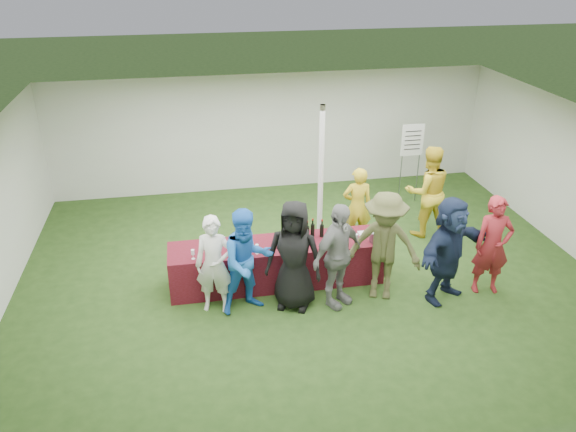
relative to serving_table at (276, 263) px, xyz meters
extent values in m
plane|color=#284719|center=(0.59, 0.21, -0.38)|extent=(60.00, 60.00, 0.00)
plane|color=white|center=(0.59, 4.21, 0.97)|extent=(10.00, 0.00, 10.00)
plane|color=white|center=(0.59, -3.79, 0.97)|extent=(10.00, 0.00, 10.00)
plane|color=white|center=(5.59, 0.21, 0.97)|extent=(0.00, 8.00, 8.00)
plane|color=white|center=(0.59, 0.21, 2.33)|extent=(10.00, 10.00, 0.00)
cylinder|color=silver|center=(1.09, 1.41, 0.98)|extent=(0.10, 0.10, 2.70)
cube|color=maroon|center=(0.00, 0.00, 0.00)|extent=(3.60, 0.80, 0.75)
cylinder|color=black|center=(0.26, 0.13, 0.48)|extent=(0.07, 0.07, 0.22)
cylinder|color=black|center=(0.26, 0.13, 0.64)|extent=(0.03, 0.03, 0.08)
cylinder|color=maroon|center=(0.26, 0.13, 0.69)|extent=(0.03, 0.03, 0.02)
cylinder|color=black|center=(0.42, 0.14, 0.48)|extent=(0.07, 0.07, 0.22)
cylinder|color=black|center=(0.42, 0.14, 0.64)|extent=(0.03, 0.03, 0.08)
cylinder|color=maroon|center=(0.42, 0.14, 0.69)|extent=(0.03, 0.03, 0.02)
cylinder|color=black|center=(0.55, 0.10, 0.48)|extent=(0.07, 0.07, 0.22)
cylinder|color=black|center=(0.55, 0.10, 0.64)|extent=(0.03, 0.03, 0.08)
cylinder|color=maroon|center=(0.55, 0.10, 0.69)|extent=(0.03, 0.03, 0.02)
cylinder|color=black|center=(0.66, 0.17, 0.48)|extent=(0.07, 0.07, 0.22)
cylinder|color=black|center=(0.66, 0.17, 0.64)|extent=(0.03, 0.03, 0.08)
cylinder|color=maroon|center=(0.66, 0.17, 0.69)|extent=(0.03, 0.03, 0.02)
cylinder|color=black|center=(0.81, 0.11, 0.48)|extent=(0.07, 0.07, 0.22)
cylinder|color=black|center=(0.81, 0.11, 0.64)|extent=(0.03, 0.03, 0.08)
cylinder|color=maroon|center=(0.81, 0.11, 0.69)|extent=(0.03, 0.03, 0.02)
cylinder|color=silver|center=(-1.38, -0.25, 0.38)|extent=(0.06, 0.06, 0.00)
cylinder|color=silver|center=(-1.38, -0.25, 0.42)|extent=(0.01, 0.01, 0.07)
cylinder|color=silver|center=(-1.38, -0.25, 0.50)|extent=(0.06, 0.06, 0.08)
cylinder|color=silver|center=(-1.11, -0.28, 0.38)|extent=(0.06, 0.06, 0.00)
cylinder|color=silver|center=(-1.11, -0.28, 0.42)|extent=(0.01, 0.01, 0.07)
cylinder|color=silver|center=(-1.11, -0.28, 0.50)|extent=(0.06, 0.06, 0.08)
cylinder|color=silver|center=(-0.77, -0.22, 0.38)|extent=(0.06, 0.06, 0.00)
cylinder|color=silver|center=(-0.77, -0.22, 0.42)|extent=(0.01, 0.01, 0.07)
cylinder|color=silver|center=(-0.77, -0.22, 0.50)|extent=(0.06, 0.06, 0.08)
cylinder|color=silver|center=(-0.36, -0.26, 0.38)|extent=(0.06, 0.06, 0.00)
cylinder|color=silver|center=(-0.36, -0.26, 0.42)|extent=(0.01, 0.01, 0.07)
cylinder|color=silver|center=(-0.36, -0.26, 0.50)|extent=(0.06, 0.06, 0.08)
cylinder|color=#4C0814|center=(-0.36, -0.26, 0.47)|extent=(0.05, 0.05, 0.02)
cylinder|color=silver|center=(1.33, -0.22, 0.38)|extent=(0.06, 0.06, 0.00)
cylinder|color=silver|center=(1.33, -0.22, 0.42)|extent=(0.01, 0.01, 0.07)
cylinder|color=silver|center=(1.33, -0.22, 0.50)|extent=(0.06, 0.06, 0.08)
cylinder|color=#4C0814|center=(1.33, -0.22, 0.47)|extent=(0.05, 0.05, 0.02)
cylinder|color=silver|center=(0.12, 0.08, 0.47)|extent=(0.07, 0.07, 0.20)
cylinder|color=silver|center=(0.12, 0.08, 0.59)|extent=(0.03, 0.03, 0.03)
cube|color=white|center=(1.58, 0.05, 0.39)|extent=(0.25, 0.18, 0.03)
cylinder|color=slate|center=(1.68, -0.22, 0.46)|extent=(0.24, 0.24, 0.18)
cylinder|color=slate|center=(3.26, 2.79, 0.18)|extent=(0.02, 0.02, 1.10)
cylinder|color=slate|center=(3.66, 2.79, 0.18)|extent=(0.02, 0.02, 1.10)
cube|color=white|center=(3.46, 2.79, 1.07)|extent=(0.50, 0.02, 0.70)
cube|color=black|center=(3.46, 2.77, 1.27)|extent=(0.36, 0.01, 0.02)
cube|color=black|center=(3.46, 2.77, 1.17)|extent=(0.36, 0.01, 0.02)
cube|color=black|center=(3.46, 2.77, 1.07)|extent=(0.36, 0.01, 0.02)
cube|color=black|center=(3.46, 2.77, 0.97)|extent=(0.36, 0.01, 0.02)
cube|color=black|center=(3.46, 2.77, 0.88)|extent=(0.36, 0.01, 0.02)
imported|color=gold|center=(1.74, 1.11, 0.41)|extent=(0.60, 0.42, 1.57)
imported|color=gold|center=(3.20, 1.23, 0.55)|extent=(0.92, 0.73, 1.85)
imported|color=silver|center=(-1.07, -0.59, 0.44)|extent=(0.66, 0.51, 1.62)
imported|color=blue|center=(-0.57, -0.69, 0.50)|extent=(0.99, 0.86, 1.74)
imported|color=black|center=(0.16, -0.72, 0.54)|extent=(1.05, 0.88, 1.82)
imported|color=gray|center=(0.84, -0.81, 0.51)|extent=(1.10, 0.93, 1.77)
imported|color=#484A27|center=(1.62, -0.73, 0.56)|extent=(1.37, 1.08, 1.86)
imported|color=#18233E|center=(2.62, -0.95, 0.52)|extent=(1.71, 1.28, 1.79)
imported|color=maroon|center=(3.42, -0.89, 0.48)|extent=(0.68, 0.50, 1.71)
camera|label=1|loc=(-1.31, -8.13, 4.92)|focal=35.00mm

